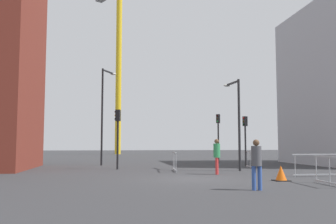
{
  "coord_description": "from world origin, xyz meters",
  "views": [
    {
      "loc": [
        -3.64,
        -16.25,
        1.53
      ],
      "look_at": [
        0.0,
        7.86,
        3.64
      ],
      "focal_mm": 39.94,
      "sensor_mm": 36.0,
      "label": 1
    }
  ],
  "objects_px": {
    "pedestrian_waiting": "(256,161)",
    "traffic_cone_striped": "(281,174)",
    "traffic_light_corner": "(245,132)",
    "traffic_light_crosswalk": "(118,129)",
    "construction_crane": "(121,39)",
    "pedestrian_walking": "(217,154)",
    "traffic_light_verge": "(218,130)",
    "streetlamp_tall": "(104,108)",
    "streetlamp_short": "(237,114)"
  },
  "relations": [
    {
      "from": "traffic_light_verge",
      "to": "pedestrian_walking",
      "type": "height_order",
      "value": "traffic_light_verge"
    },
    {
      "from": "construction_crane",
      "to": "pedestrian_walking",
      "type": "relative_size",
      "value": 15.25
    },
    {
      "from": "streetlamp_tall",
      "to": "pedestrian_walking",
      "type": "relative_size",
      "value": 3.97
    },
    {
      "from": "traffic_cone_striped",
      "to": "traffic_light_corner",
      "type": "bearing_deg",
      "value": 77.23
    },
    {
      "from": "traffic_light_crosswalk",
      "to": "traffic_light_corner",
      "type": "bearing_deg",
      "value": 15.35
    },
    {
      "from": "pedestrian_walking",
      "to": "traffic_cone_striped",
      "type": "distance_m",
      "value": 4.1
    },
    {
      "from": "construction_crane",
      "to": "pedestrian_walking",
      "type": "bearing_deg",
      "value": -84.03
    },
    {
      "from": "construction_crane",
      "to": "pedestrian_waiting",
      "type": "relative_size",
      "value": 16.22
    },
    {
      "from": "construction_crane",
      "to": "traffic_light_corner",
      "type": "relative_size",
      "value": 7.75
    },
    {
      "from": "streetlamp_short",
      "to": "traffic_light_verge",
      "type": "bearing_deg",
      "value": 82.39
    },
    {
      "from": "construction_crane",
      "to": "traffic_cone_striped",
      "type": "distance_m",
      "value": 46.94
    },
    {
      "from": "streetlamp_short",
      "to": "pedestrian_waiting",
      "type": "distance_m",
      "value": 9.7
    },
    {
      "from": "streetlamp_tall",
      "to": "traffic_light_corner",
      "type": "bearing_deg",
      "value": -12.41
    },
    {
      "from": "streetlamp_tall",
      "to": "traffic_cone_striped",
      "type": "distance_m",
      "value": 15.6
    },
    {
      "from": "traffic_light_verge",
      "to": "traffic_cone_striped",
      "type": "xyz_separation_m",
      "value": [
        -1.22,
        -13.44,
        -2.32
      ]
    },
    {
      "from": "pedestrian_waiting",
      "to": "streetlamp_tall",
      "type": "bearing_deg",
      "value": 108.77
    },
    {
      "from": "streetlamp_tall",
      "to": "pedestrian_waiting",
      "type": "distance_m",
      "value": 17.13
    },
    {
      "from": "traffic_light_verge",
      "to": "traffic_light_corner",
      "type": "bearing_deg",
      "value": -65.13
    },
    {
      "from": "streetlamp_tall",
      "to": "pedestrian_walking",
      "type": "distance_m",
      "value": 11.53
    },
    {
      "from": "traffic_light_corner",
      "to": "pedestrian_walking",
      "type": "distance_m",
      "value": 8.38
    },
    {
      "from": "traffic_light_crosswalk",
      "to": "pedestrian_walking",
      "type": "relative_size",
      "value": 2.04
    },
    {
      "from": "traffic_light_crosswalk",
      "to": "pedestrian_waiting",
      "type": "relative_size",
      "value": 2.17
    },
    {
      "from": "construction_crane",
      "to": "streetlamp_short",
      "type": "distance_m",
      "value": 40.2
    },
    {
      "from": "streetlamp_tall",
      "to": "construction_crane",
      "type": "bearing_deg",
      "value": 86.57
    },
    {
      "from": "construction_crane",
      "to": "traffic_light_crosswalk",
      "type": "height_order",
      "value": "construction_crane"
    },
    {
      "from": "traffic_light_verge",
      "to": "traffic_light_crosswalk",
      "type": "distance_m",
      "value": 9.43
    },
    {
      "from": "traffic_light_corner",
      "to": "traffic_light_verge",
      "type": "bearing_deg",
      "value": 114.87
    },
    {
      "from": "traffic_light_corner",
      "to": "traffic_cone_striped",
      "type": "relative_size",
      "value": 5.54
    },
    {
      "from": "pedestrian_walking",
      "to": "pedestrian_waiting",
      "type": "height_order",
      "value": "pedestrian_walking"
    },
    {
      "from": "traffic_light_verge",
      "to": "traffic_cone_striped",
      "type": "relative_size",
      "value": 6.09
    },
    {
      "from": "construction_crane",
      "to": "traffic_cone_striped",
      "type": "relative_size",
      "value": 42.96
    },
    {
      "from": "traffic_light_crosswalk",
      "to": "traffic_cone_striped",
      "type": "height_order",
      "value": "traffic_light_crosswalk"
    },
    {
      "from": "streetlamp_tall",
      "to": "traffic_light_corner",
      "type": "height_order",
      "value": "streetlamp_tall"
    },
    {
      "from": "pedestrian_walking",
      "to": "traffic_cone_striped",
      "type": "bearing_deg",
      "value": -64.68
    },
    {
      "from": "streetlamp_tall",
      "to": "traffic_light_crosswalk",
      "type": "relative_size",
      "value": 1.95
    },
    {
      "from": "construction_crane",
      "to": "traffic_light_verge",
      "type": "relative_size",
      "value": 7.05
    },
    {
      "from": "traffic_light_corner",
      "to": "pedestrian_waiting",
      "type": "bearing_deg",
      "value": -108.86
    },
    {
      "from": "traffic_light_verge",
      "to": "streetlamp_short",
      "type": "bearing_deg",
      "value": -97.61
    },
    {
      "from": "streetlamp_tall",
      "to": "streetlamp_short",
      "type": "relative_size",
      "value": 1.34
    },
    {
      "from": "streetlamp_tall",
      "to": "traffic_light_verge",
      "type": "relative_size",
      "value": 1.84
    },
    {
      "from": "pedestrian_walking",
      "to": "traffic_light_corner",
      "type": "bearing_deg",
      "value": 59.74
    },
    {
      "from": "pedestrian_waiting",
      "to": "traffic_cone_striped",
      "type": "distance_m",
      "value": 3.74
    },
    {
      "from": "streetlamp_tall",
      "to": "streetlamp_short",
      "type": "xyz_separation_m",
      "value": [
        7.9,
        -6.84,
        -0.95
      ]
    },
    {
      "from": "construction_crane",
      "to": "traffic_light_corner",
      "type": "bearing_deg",
      "value": -75.6
    },
    {
      "from": "traffic_light_verge",
      "to": "traffic_light_crosswalk",
      "type": "relative_size",
      "value": 1.06
    },
    {
      "from": "construction_crane",
      "to": "pedestrian_waiting",
      "type": "height_order",
      "value": "construction_crane"
    },
    {
      "from": "traffic_light_corner",
      "to": "pedestrian_walking",
      "type": "height_order",
      "value": "traffic_light_corner"
    },
    {
      "from": "traffic_light_crosswalk",
      "to": "pedestrian_waiting",
      "type": "height_order",
      "value": "traffic_light_crosswalk"
    },
    {
      "from": "traffic_light_crosswalk",
      "to": "traffic_cone_striped",
      "type": "bearing_deg",
      "value": -51.11
    },
    {
      "from": "traffic_light_corner",
      "to": "traffic_cone_striped",
      "type": "xyz_separation_m",
      "value": [
        -2.45,
        -10.79,
        -2.1
      ]
    }
  ]
}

